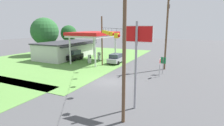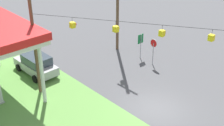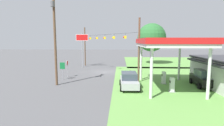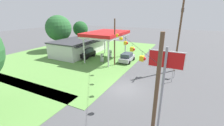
% 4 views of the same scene
% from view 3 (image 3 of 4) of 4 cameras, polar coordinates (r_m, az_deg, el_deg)
% --- Properties ---
extents(ground_plane, '(160.00, 160.00, 0.00)m').
position_cam_3_polar(ground_plane, '(30.46, -2.29, -2.87)').
color(ground_plane, '#4C4C4F').
extents(grass_verge_opposite_corner, '(24.00, 24.00, 0.04)m').
position_cam_3_polar(grass_verge_opposite_corner, '(48.07, 18.85, 0.47)').
color(grass_verge_opposite_corner, '#5B8E42').
rests_on(grass_verge_opposite_corner, ground).
extents(gas_station_canopy, '(9.36, 6.52, 5.60)m').
position_cam_3_polar(gas_station_canopy, '(20.47, 18.11, 6.19)').
color(gas_station_canopy, silver).
rests_on(gas_station_canopy, ground).
extents(fuel_pump_near, '(0.71, 0.56, 1.55)m').
position_cam_3_polar(fuel_pump_near, '(22.63, 16.51, -4.78)').
color(fuel_pump_near, gray).
rests_on(fuel_pump_near, ground).
extents(fuel_pump_far, '(0.71, 0.56, 1.55)m').
position_cam_3_polar(fuel_pump_far, '(19.33, 18.98, -6.90)').
color(fuel_pump_far, gray).
rests_on(fuel_pump_far, ground).
extents(car_at_pumps_front, '(4.49, 2.20, 1.77)m').
position_cam_3_polar(car_at_pumps_front, '(19.94, 5.58, -5.61)').
color(car_at_pumps_front, '#9E9EA3').
rests_on(car_at_pumps_front, ground).
extents(car_at_pumps_rear, '(4.30, 2.28, 2.01)m').
position_cam_3_polar(car_at_pumps_rear, '(23.09, 27.80, -4.38)').
color(car_at_pumps_rear, black).
rests_on(car_at_pumps_rear, ground).
extents(stop_sign_roadside, '(0.80, 0.08, 2.50)m').
position_cam_3_polar(stop_sign_roadside, '(26.47, -14.40, -0.64)').
color(stop_sign_roadside, '#99999E').
rests_on(stop_sign_roadside, ground).
extents(stop_sign_overhead, '(0.22, 2.46, 6.96)m').
position_cam_3_polar(stop_sign_overhead, '(35.94, -9.71, 6.68)').
color(stop_sign_overhead, gray).
rests_on(stop_sign_overhead, ground).
extents(route_sign, '(0.10, 0.70, 2.40)m').
position_cam_3_polar(route_sign, '(24.91, -15.87, -1.40)').
color(route_sign, gray).
rests_on(route_sign, ground).
extents(utility_pole_main, '(2.20, 0.44, 11.27)m').
position_cam_3_polar(utility_pole_main, '(21.78, -18.22, 9.32)').
color(utility_pole_main, brown).
rests_on(utility_pole_main, ground).
extents(signal_span_gantry, '(15.50, 10.24, 8.21)m').
position_cam_3_polar(signal_span_gantry, '(30.01, -2.36, 5.73)').
color(signal_span_gantry, brown).
rests_on(signal_span_gantry, ground).
extents(tree_west_verge, '(6.46, 6.46, 9.37)m').
position_cam_3_polar(tree_west_verge, '(41.65, 12.80, 8.12)').
color(tree_west_verge, '#4C3828').
rests_on(tree_west_verge, ground).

